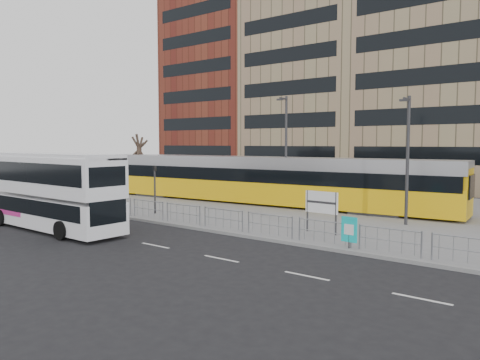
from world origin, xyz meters
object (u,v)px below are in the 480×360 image
Objects in this scene: lamp_post_west at (286,146)px; lamp_post_east at (407,154)px; ad_panel at (349,230)px; pedestrian at (167,186)px; tram at (253,180)px; traffic_light_west at (155,183)px; bare_tree at (139,133)px; double_decker_bus at (50,188)px; station_sign at (321,204)px.

lamp_post_west is 10.03m from lamp_post_east.
ad_panel is 21.87m from pedestrian.
pedestrian is 0.24× the size of lamp_post_west.
lamp_post_west is (2.78, 0.23, 2.57)m from tram.
ad_panel is at bearing -15.91° from traffic_light_west.
traffic_light_west is 0.39× the size of lamp_post_west.
pedestrian is at bearing -169.98° from lamp_post_west.
tram is 15.94m from ad_panel.
bare_tree reaches higher than traffic_light_west.
double_decker_bus is 6.83m from traffic_light_west.
ad_panel is at bearing -20.09° from bare_tree.
tram is 3.79m from lamp_post_west.
ad_panel is 0.17× the size of lamp_post_west.
station_sign is 18.61m from pedestrian.
pedestrian is 20.44m from lamp_post_east.
pedestrian is at bearing 177.84° from lamp_post_east.
lamp_post_east is at bearing -3.86° from bare_tree.
tram is at bearing -58.26° from pedestrian.
traffic_light_west is 0.42× the size of bare_tree.
lamp_post_east is at bearing 93.90° from ad_panel.
station_sign is at bearing -47.32° from lamp_post_west.
lamp_post_west reaches higher than bare_tree.
ad_panel is 0.19× the size of lamp_post_east.
traffic_light_west is 0.43× the size of lamp_post_east.
pedestrian is 0.26× the size of bare_tree.
traffic_light_west reaches higher than pedestrian.
lamp_post_west reaches higher than station_sign.
ad_panel is 14.44m from lamp_post_west.
lamp_post_east is at bearing 12.69° from traffic_light_west.
tram is 7.97m from pedestrian.
ad_panel is 8.07m from lamp_post_east.
pedestrian is 11.23m from lamp_post_west.
traffic_light_west is (-1.82, -8.23, 0.20)m from tram.
bare_tree is (-15.16, -0.95, 1.13)m from lamp_post_west.
bare_tree is at bearing 135.02° from traffic_light_west.
double_decker_bus is 1.41× the size of bare_tree.
pedestrian is at bearing 111.39° from double_decker_bus.
station_sign is (12.52, 7.53, -0.63)m from double_decker_bus.
station_sign is (9.89, -7.48, -0.30)m from tram.
lamp_post_east is 0.96× the size of bare_tree.
station_sign is at bearing -88.46° from pedestrian.
pedestrian is at bearing -172.69° from tram.
traffic_light_west is at bearing -173.24° from station_sign.
double_decker_bus is 7.55× the size of ad_panel.
double_decker_bus is 0.35× the size of tram.
double_decker_bus is at bearing -139.14° from pedestrian.
tram is 3.80× the size of lamp_post_west.
lamp_post_west reaches higher than ad_panel.
pedestrian is 0.62× the size of traffic_light_west.
lamp_post_east is at bearing 66.46° from station_sign.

